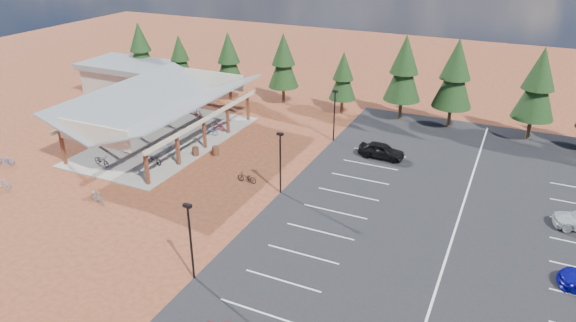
{
  "coord_description": "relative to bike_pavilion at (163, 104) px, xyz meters",
  "views": [
    {
      "loc": [
        20.85,
        -30.41,
        19.52
      ],
      "look_at": [
        4.51,
        4.45,
        1.67
      ],
      "focal_mm": 32.0,
      "sensor_mm": 36.0,
      "label": 1
    }
  ],
  "objects": [
    {
      "name": "bike_6",
      "position": [
        3.29,
        2.84,
        -3.29
      ],
      "size": [
        1.74,
        0.87,
        0.87
      ],
      "primitive_type": "imported",
      "rotation": [
        0.0,
        0.0,
        1.75
      ],
      "color": "navy",
      "rests_on": "concrete_pad"
    },
    {
      "name": "lamp_post_2",
      "position": [
        15.0,
        7.0,
        -0.85
      ],
      "size": [
        0.5,
        0.25,
        5.14
      ],
      "color": "black",
      "rests_on": "ground"
    },
    {
      "name": "pine_6",
      "position": [
        24.66,
        15.65,
        1.9
      ],
      "size": [
        4.02,
        4.02,
        9.37
      ],
      "color": "#382314",
      "rests_on": "ground"
    },
    {
      "name": "pine_7",
      "position": [
        32.36,
        15.52,
        1.82
      ],
      "size": [
        3.97,
        3.97,
        9.24
      ],
      "color": "#382314",
      "rests_on": "ground"
    },
    {
      "name": "bike_16",
      "position": [
        11.68,
        -4.56,
        -3.37
      ],
      "size": [
        1.74,
        0.61,
        0.91
      ],
      "primitive_type": "imported",
      "rotation": [
        0.0,
        0.0,
        4.72
      ],
      "color": "black",
      "rests_on": "ground"
    },
    {
      "name": "bike_0",
      "position": [
        -1.39,
        -7.32,
        -3.23
      ],
      "size": [
        1.97,
        0.96,
        0.99
      ],
      "primitive_type": "imported",
      "rotation": [
        0.0,
        0.0,
        1.4
      ],
      "color": "black",
      "rests_on": "concrete_pad"
    },
    {
      "name": "trash_bin_1",
      "position": [
        6.39,
        -0.99,
        -3.37
      ],
      "size": [
        0.6,
        0.6,
        0.9
      ],
      "primitive_type": "cylinder",
      "color": "#4F2C1C",
      "rests_on": "ground"
    },
    {
      "name": "pine_1",
      "position": [
        -8.36,
        14.39,
        0.53
      ],
      "size": [
        3.06,
        3.06,
        7.13
      ],
      "color": "#382314",
      "rests_on": "ground"
    },
    {
      "name": "bike_1",
      "position": [
        -1.85,
        -3.94,
        -3.18
      ],
      "size": [
        1.83,
        0.63,
        1.08
      ],
      "primitive_type": "imported",
      "rotation": [
        0.0,
        0.0,
        1.5
      ],
      "color": "gray",
      "rests_on": "concrete_pad"
    },
    {
      "name": "lamp_post_0",
      "position": [
        15.0,
        -17.0,
        -0.85
      ],
      "size": [
        0.5,
        0.25,
        5.14
      ],
      "color": "black",
      "rests_on": "ground"
    },
    {
      "name": "bike_pavilion",
      "position": [
        0.0,
        0.0,
        0.0
      ],
      "size": [
        11.65,
        19.4,
        4.97
      ],
      "color": "#4F2016",
      "rests_on": "concrete_pad"
    },
    {
      "name": "bike_7",
      "position": [
        3.4,
        4.18,
        -3.25
      ],
      "size": [
        1.59,
        0.53,
        0.94
      ],
      "primitive_type": "imported",
      "rotation": [
        0.0,
        0.0,
        1.63
      ],
      "color": "maroon",
      "rests_on": "concrete_pad"
    },
    {
      "name": "car_4",
      "position": [
        20.42,
        4.95,
        -3.08
      ],
      "size": [
        4.21,
        1.8,
        1.42
      ],
      "primitive_type": "imported",
      "rotation": [
        0.0,
        0.0,
        1.54
      ],
      "color": "black",
      "rests_on": "asphalt_lot"
    },
    {
      "name": "pine_5",
      "position": [
        19.42,
        15.87,
        1.81
      ],
      "size": [
        3.96,
        3.96,
        9.23
      ],
      "color": "#382314",
      "rests_on": "ground"
    },
    {
      "name": "ground",
      "position": [
        10.0,
        -7.0,
        -3.82
      ],
      "size": [
        140.0,
        140.0,
        0.0
      ],
      "primitive_type": "plane",
      "color": "brown",
      "rests_on": "ground"
    },
    {
      "name": "lamp_post_1",
      "position": [
        15.0,
        -5.0,
        -0.85
      ],
      "size": [
        0.5,
        0.25,
        5.14
      ],
      "color": "black",
      "rests_on": "ground"
    },
    {
      "name": "bike_4",
      "position": [
        2.55,
        -5.05,
        -3.24
      ],
      "size": [
        1.91,
        0.96,
        0.96
      ],
      "primitive_type": "imported",
      "rotation": [
        0.0,
        0.0,
        1.39
      ],
      "color": "black",
      "rests_on": "concrete_pad"
    },
    {
      "name": "bike_5",
      "position": [
        1.2,
        -1.67,
        -3.2
      ],
      "size": [
        1.77,
        0.64,
        1.04
      ],
      "primitive_type": "imported",
      "rotation": [
        0.0,
        0.0,
        1.66
      ],
      "color": "#9A9BA2",
      "rests_on": "concrete_pad"
    },
    {
      "name": "pine_3",
      "position": [
        5.46,
        15.52,
        1.25
      ],
      "size": [
        3.57,
        3.57,
        8.32
      ],
      "color": "#382314",
      "rests_on": "ground"
    },
    {
      "name": "pine_2",
      "position": [
        -1.01,
        14.02,
        1.15
      ],
      "size": [
        3.5,
        3.5,
        8.15
      ],
      "color": "#382314",
      "rests_on": "ground"
    },
    {
      "name": "pine_4",
      "position": [
        12.99,
        15.0,
        0.46
      ],
      "size": [
        3.02,
        3.02,
        7.03
      ],
      "color": "#382314",
      "rests_on": "ground"
    },
    {
      "name": "bike_10",
      "position": [
        -9.44,
        -10.74,
        -3.35
      ],
      "size": [
        1.92,
        1.22,
        0.95
      ],
      "primitive_type": "imported",
      "rotation": [
        0.0,
        0.0,
        5.06
      ],
      "color": "#1E4992",
      "rests_on": "ground"
    },
    {
      "name": "bike_9",
      "position": [
        -5.69,
        -14.08,
        -3.34
      ],
      "size": [
        1.61,
        1.24,
        0.97
      ],
      "primitive_type": "imported",
      "rotation": [
        0.0,
        0.0,
        2.13
      ],
      "color": "gray",
      "rests_on": "ground"
    },
    {
      "name": "trash_bin_0",
      "position": [
        4.84,
        -1.95,
        -3.37
      ],
      "size": [
        0.6,
        0.6,
        0.9
      ],
      "primitive_type": "cylinder",
      "color": "#4F2C1C",
      "rests_on": "ground"
    },
    {
      "name": "outbuilding",
      "position": [
        -14.0,
        11.0,
        -1.8
      ],
      "size": [
        11.0,
        7.0,
        3.9
      ],
      "color": "#ADA593",
      "rests_on": "ground"
    },
    {
      "name": "bike_3",
      "position": [
        -0.72,
        6.63,
        -3.27
      ],
      "size": [
        1.56,
        0.85,
        0.9
      ],
      "primitive_type": "imported",
      "rotation": [
        0.0,
        0.0,
        1.27
      ],
      "color": "maroon",
      "rests_on": "concrete_pad"
    },
    {
      "name": "bike_13",
      "position": [
        2.97,
        -12.38,
        -3.33
      ],
      "size": [
        1.71,
        0.85,
        0.99
      ],
      "primitive_type": "imported",
      "rotation": [
        0.0,
        0.0,
        4.47
      ],
      "color": "gray",
      "rests_on": "ground"
    },
    {
      "name": "pine_0",
      "position": [
        -14.22,
        14.08,
        1.24
      ],
      "size": [
        3.56,
        3.56,
        8.29
      ],
      "color": "#382314",
      "rests_on": "ground"
    },
    {
      "name": "concrete_pad",
      "position": [
        0.0,
        0.0,
        -3.77
      ],
      "size": [
        10.6,
        18.6,
        0.1
      ],
      "primitive_type": "cube",
      "color": "gray",
      "rests_on": "ground"
    },
    {
      "name": "bike_2",
      "position": [
        -3.23,
        3.03,
        -3.31
      ],
      "size": [
        1.68,
        0.99,
        0.83
      ],
      "primitive_type": "imported",
      "rotation": [
        0.0,
        0.0,
        1.86
      ],
      "color": "navy",
      "rests_on": "concrete_pad"
    },
    {
      "name": "asphalt_lot",
      "position": [
        28.5,
        -4.0,
        -3.8
      ],
      "size": [
        27.0,
        44.0,
        0.04
      ],
      "primitive_type": "cube",
      "color": "black",
      "rests_on": "ground"
    }
  ]
}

